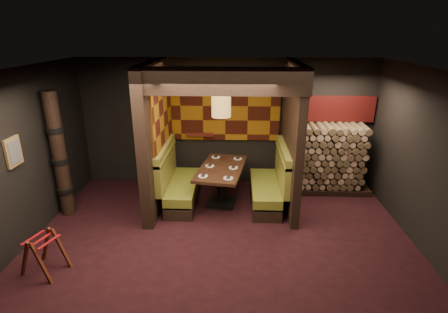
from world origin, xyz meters
TOP-DOWN VIEW (x-y plane):
  - floor at (0.00, 0.00)m, footprint 6.50×5.50m
  - ceiling at (0.00, 0.00)m, footprint 6.50×5.50m
  - wall_back at (0.00, 2.76)m, footprint 6.50×0.02m
  - wall_front at (0.00, -2.76)m, footprint 6.50×0.02m
  - wall_left at (-3.26, 0.00)m, footprint 0.02×5.50m
  - wall_right at (3.26, 0.00)m, footprint 0.02×5.50m
  - partition_left at (-1.35, 1.65)m, footprint 0.20×2.20m
  - partition_right at (1.30, 1.70)m, footprint 0.15×2.10m
  - header_beam at (-0.02, 0.70)m, footprint 2.85×0.18m
  - tapa_back_panel at (-0.02, 2.71)m, footprint 2.40×0.06m
  - tapa_side_panel at (-1.23, 1.82)m, footprint 0.04×1.85m
  - lacquer_shelf at (-0.60, 2.65)m, footprint 0.60×0.12m
  - booth_bench_left at (-0.96, 1.65)m, footprint 0.68×1.60m
  - booth_bench_right at (0.93, 1.65)m, footprint 0.68×1.60m
  - dining_table at (-0.06, 1.61)m, footprint 1.08×1.65m
  - place_settings at (-0.06, 1.61)m, footprint 0.83×1.30m
  - pendant_lamp at (-0.06, 1.56)m, footprint 0.36×0.36m
  - framed_picture at (-3.22, 0.10)m, footprint 0.05×0.36m
  - luggage_rack at (-2.58, -0.64)m, footprint 0.71×0.59m
  - totem_column at (-3.05, 1.10)m, footprint 0.31×0.31m
  - firewood_stack at (2.29, 2.35)m, footprint 1.73×0.70m
  - mosaic_header at (2.29, 2.68)m, footprint 1.83×0.10m
  - bay_front_post at (1.39, 1.96)m, footprint 0.08×0.08m

SIDE VIEW (x-z plane):
  - floor at x=0.00m, z-range -0.02..0.00m
  - luggage_rack at x=-2.58m, z-range 0.00..0.66m
  - booth_bench_left at x=-0.96m, z-range -0.17..0.97m
  - booth_bench_right at x=0.93m, z-range -0.17..0.97m
  - dining_table at x=-0.06m, z-range 0.17..0.98m
  - firewood_stack at x=2.29m, z-range 0.00..1.50m
  - place_settings at x=-0.06m, z-range 0.81..0.84m
  - lacquer_shelf at x=-0.60m, z-range 1.15..1.21m
  - totem_column at x=-3.05m, z-range -0.01..2.39m
  - wall_back at x=0.00m, z-range 0.00..2.85m
  - wall_front at x=0.00m, z-range 0.00..2.85m
  - wall_left at x=-3.26m, z-range 0.00..2.85m
  - wall_right at x=3.26m, z-range 0.00..2.85m
  - partition_left at x=-1.35m, z-range 0.00..2.85m
  - partition_right at x=1.30m, z-range 0.00..2.85m
  - bay_front_post at x=1.39m, z-range 0.00..2.85m
  - framed_picture at x=-3.22m, z-range 1.39..1.85m
  - mosaic_header at x=2.29m, z-range 1.50..2.06m
  - tapa_back_panel at x=-0.02m, z-range 1.04..2.60m
  - tapa_side_panel at x=-1.23m, z-range 1.12..2.58m
  - pendant_lamp at x=-0.06m, z-range 1.59..2.58m
  - header_beam at x=-0.02m, z-range 2.41..2.85m
  - ceiling at x=0.00m, z-range 2.85..2.87m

